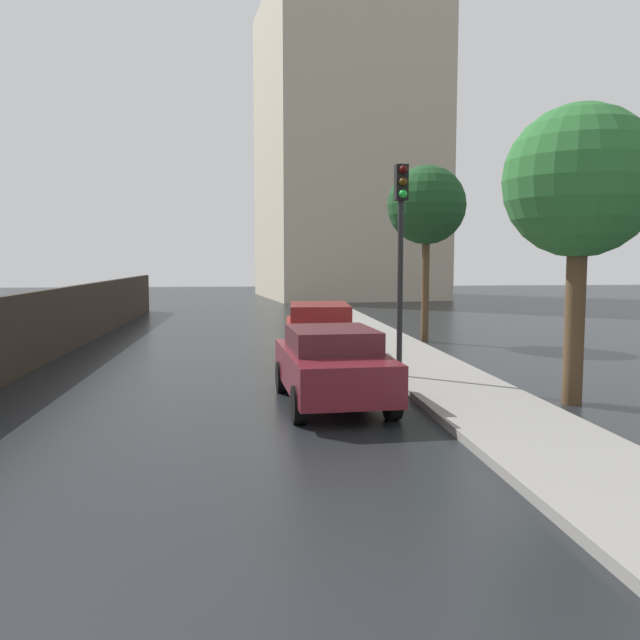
# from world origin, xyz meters

# --- Properties ---
(car_maroon_near_kerb) EXTENTS (1.96, 3.90, 1.41)m
(car_maroon_near_kerb) POSITION_xyz_m (2.45, 7.70, 0.74)
(car_maroon_near_kerb) COLOR maroon
(car_maroon_near_kerb) RESTS_ON ground
(car_red_mid_road) EXTENTS (2.01, 4.58, 1.51)m
(car_red_mid_road) POSITION_xyz_m (2.76, 12.78, 0.79)
(car_red_mid_road) COLOR maroon
(car_red_mid_road) RESTS_ON ground
(traffic_light) EXTENTS (0.26, 0.39, 4.51)m
(traffic_light) POSITION_xyz_m (4.18, 9.68, 3.25)
(traffic_light) COLOR black
(traffic_light) RESTS_ON sidewalk_strip
(street_tree_near) EXTENTS (2.72, 2.72, 5.41)m
(street_tree_near) POSITION_xyz_m (6.85, 7.26, 4.00)
(street_tree_near) COLOR #4C3823
(street_tree_near) RESTS_ON ground
(street_tree_mid) EXTENTS (2.49, 2.49, 5.63)m
(street_tree_mid) POSITION_xyz_m (6.58, 16.33, 4.34)
(street_tree_mid) COLOR #4C3823
(street_tree_mid) RESTS_ON ground
(distant_tower) EXTENTS (12.59, 13.17, 20.32)m
(distant_tower) POSITION_xyz_m (7.69, 41.37, 10.16)
(distant_tower) COLOR #B2A88E
(distant_tower) RESTS_ON ground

